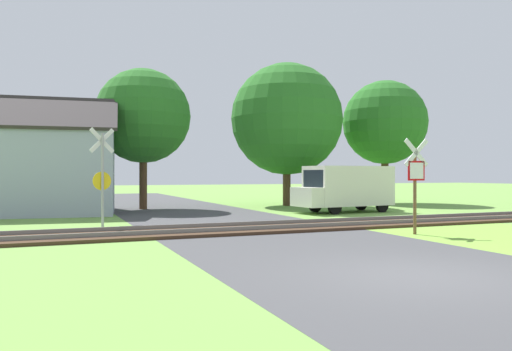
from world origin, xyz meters
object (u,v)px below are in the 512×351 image
at_px(house, 33,169).
at_px(tree_center, 143,116).
at_px(stop_sign_near, 416,178).
at_px(mail_truck, 346,187).
at_px(tree_far, 385,123).
at_px(crossing_sign_far, 102,173).
at_px(tree_right, 287,119).

bearing_deg(house, tree_center, 19.39).
bearing_deg(house, stop_sign_near, -43.12).
bearing_deg(mail_truck, tree_far, -54.90).
bearing_deg(house, mail_truck, -12.14).
xyz_separation_m(tree_center, mail_truck, (8.70, -6.05, -3.69)).
height_order(stop_sign_near, tree_center, tree_center).
xyz_separation_m(stop_sign_near, crossing_sign_far, (-8.68, 5.66, 0.17)).
bearing_deg(tree_right, tree_center, 178.41).
xyz_separation_m(house, mail_truck, (14.02, -4.88, -0.83)).
bearing_deg(tree_right, stop_sign_near, -100.14).
height_order(stop_sign_near, tree_right, tree_right).
distance_m(stop_sign_near, house, 17.36).
xyz_separation_m(crossing_sign_far, tree_right, (11.23, 8.61, 3.21)).
bearing_deg(tree_center, house, -167.67).
distance_m(tree_right, tree_far, 6.96).
relative_size(crossing_sign_far, tree_right, 0.41).
bearing_deg(house, tree_far, 9.46).
bearing_deg(stop_sign_near, tree_far, -121.67).
height_order(stop_sign_near, tree_far, tree_far).
bearing_deg(crossing_sign_far, mail_truck, -0.67).
bearing_deg(mail_truck, tree_right, -2.42).
xyz_separation_m(crossing_sign_far, mail_truck, (11.59, 2.79, -0.65)).
distance_m(stop_sign_near, tree_right, 14.88).
relative_size(stop_sign_near, mail_truck, 0.58).
bearing_deg(stop_sign_near, tree_center, -66.09).
relative_size(crossing_sign_far, tree_center, 0.46).
xyz_separation_m(house, tree_right, (13.66, 0.93, 3.02)).
distance_m(stop_sign_near, tree_center, 15.94).
height_order(tree_far, mail_truck, tree_far).
xyz_separation_m(tree_center, tree_far, (15.29, -0.30, 0.23)).
xyz_separation_m(crossing_sign_far, tree_far, (18.18, 8.54, 3.27)).
bearing_deg(tree_far, mail_truck, -138.93).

